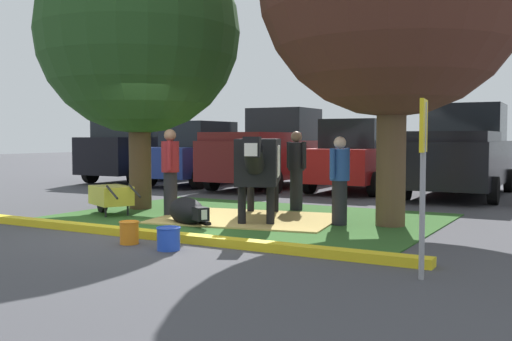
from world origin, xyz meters
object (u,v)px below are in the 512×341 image
sedan_blue (199,154)px  calf_lying (187,211)px  shade_tree_left (139,33)px  person_visitor_far (340,178)px  wheelbarrow (111,196)px  person_handler (170,170)px  cow_holstein (259,161)px  sedan_red (358,156)px  person_visitor_near (296,168)px  suv_black (142,145)px  parking_sign (423,153)px  pickup_truck_maroon (272,151)px  bucket_orange (129,232)px  bucket_blue (168,238)px  pickup_truck_black (462,153)px

sedan_blue → calf_lying: bearing=-56.3°
shade_tree_left → person_visitor_far: 5.36m
person_visitor_far → wheelbarrow: person_visitor_far is taller
shade_tree_left → person_handler: bearing=-25.4°
cow_holstein → wheelbarrow: cow_holstein is taller
person_visitor_far → sedan_red: size_ratio=0.35×
cow_holstein → person_visitor_near: bearing=90.5°
person_handler → suv_black: suv_black is taller
parking_sign → suv_black: 15.38m
person_visitor_near → pickup_truck_maroon: 5.84m
suv_black → sedan_red: (7.80, 0.15, -0.29)m
shade_tree_left → parking_sign: shade_tree_left is taller
parking_sign → bucket_orange: bearing=178.9°
cow_holstein → sedan_blue: sedan_blue is taller
suv_black → pickup_truck_maroon: suv_black is taller
cow_holstein → person_handler: bearing=-166.7°
person_visitor_far → bucket_orange: (-1.96, -3.11, -0.65)m
calf_lying → person_handler: size_ratio=0.76×
wheelbarrow → parking_sign: parking_sign is taller
bucket_orange → suv_black: 12.39m
person_visitor_far → wheelbarrow: size_ratio=0.99×
parking_sign → bucket_orange: parking_sign is taller
calf_lying → bucket_orange: (0.37, -1.91, -0.07)m
sedan_blue → sedan_red: size_ratio=1.00×
bucket_orange → cow_holstein: bearing=82.2°
calf_lying → bucket_orange: calf_lying is taller
wheelbarrow → suv_black: bearing=126.7°
bucket_orange → pickup_truck_maroon: bearing=106.2°
bucket_orange → wheelbarrow: bearing=137.8°
cow_holstein → sedan_red: size_ratio=0.67×
cow_holstein → sedan_red: bearing=94.2°
shade_tree_left → person_visitor_far: shade_tree_left is taller
pickup_truck_maroon → person_visitor_near: bearing=-57.1°
parking_sign → sedan_red: (-4.23, 9.74, -0.37)m
calf_lying → pickup_truck_maroon: pickup_truck_maroon is taller
parking_sign → pickup_truck_maroon: (-6.93, 9.61, -0.25)m
bucket_blue → sedan_blue: bearing=122.9°
cow_holstein → parking_sign: bearing=-39.9°
shade_tree_left → sedan_blue: shade_tree_left is taller
cow_holstein → bucket_orange: size_ratio=9.01×
calf_lying → sedan_red: (0.31, 7.76, 0.75)m
person_handler → person_visitor_far: bearing=8.2°
cow_holstein → sedan_red: sedan_red is taller
wheelbarrow → parking_sign: (6.57, -2.26, 0.97)m
person_visitor_near → wheelbarrow: person_visitor_near is taller
bucket_orange → pickup_truck_black: pickup_truck_black is taller
calf_lying → parking_sign: (4.53, -1.98, 1.12)m
bucket_blue → person_visitor_far: bearing=69.6°
cow_holstein → calf_lying: size_ratio=2.31×
bucket_orange → pickup_truck_black: 10.11m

